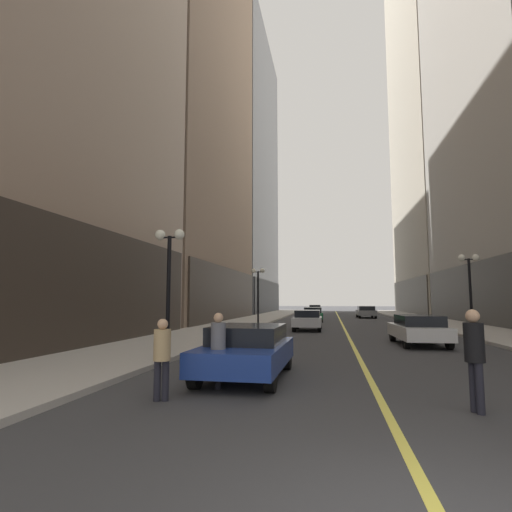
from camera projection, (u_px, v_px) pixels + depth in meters
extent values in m
plane|color=#38383A|center=(341.00, 322.00, 37.23)|extent=(200.00, 200.00, 0.00)
cube|color=#ADA8A0|center=(253.00, 320.00, 38.70)|extent=(4.50, 78.00, 0.15)
cube|color=#ADA8A0|center=(437.00, 322.00, 35.78)|extent=(4.50, 78.00, 0.15)
cube|color=#E5D64C|center=(341.00, 322.00, 37.23)|extent=(0.16, 70.00, 0.01)
cube|color=#332A23|center=(79.00, 287.00, 15.90)|extent=(0.50, 20.90, 5.00)
cube|color=gray|center=(180.00, 81.00, 42.20)|extent=(10.62, 24.00, 49.27)
cube|color=#332A23|center=(227.00, 295.00, 38.89)|extent=(0.50, 22.80, 5.00)
cube|color=slate|center=(235.00, 172.00, 66.98)|extent=(10.84, 26.00, 45.91)
cube|color=#212327|center=(268.00, 297.00, 63.83)|extent=(0.50, 24.70, 5.00)
cube|color=#A8A399|center=(511.00, 10.00, 36.99)|extent=(10.50, 24.00, 56.43)
cube|color=#3A3935|center=(466.00, 294.00, 35.13)|extent=(0.50, 22.80, 5.00)
cube|color=#B7AD99|center=(432.00, 30.00, 63.67)|extent=(10.28, 26.00, 88.06)
cube|color=#403C35|center=(409.00, 297.00, 60.08)|extent=(0.50, 24.70, 5.00)
cube|color=navy|center=(247.00, 354.00, 10.42)|extent=(2.01, 4.28, 0.55)
cube|color=black|center=(249.00, 335.00, 10.68)|extent=(1.75, 2.41, 0.50)
cylinder|color=black|center=(270.00, 378.00, 8.78)|extent=(0.23, 0.64, 0.64)
cylinder|color=black|center=(195.00, 375.00, 9.10)|extent=(0.23, 0.64, 0.64)
cylinder|color=black|center=(287.00, 358.00, 11.68)|extent=(0.23, 0.64, 0.64)
cylinder|color=black|center=(229.00, 357.00, 12.01)|extent=(0.23, 0.64, 0.64)
cube|color=silver|center=(418.00, 331.00, 18.07)|extent=(2.03, 4.57, 0.55)
cube|color=black|center=(419.00, 321.00, 17.90)|extent=(1.74, 2.58, 0.50)
cylinder|color=black|center=(392.00, 335.00, 19.72)|extent=(0.24, 0.65, 0.64)
cylinder|color=black|center=(428.00, 335.00, 19.47)|extent=(0.24, 0.65, 0.64)
cylinder|color=black|center=(406.00, 341.00, 16.61)|extent=(0.24, 0.65, 0.64)
cylinder|color=black|center=(449.00, 342.00, 16.36)|extent=(0.24, 0.65, 0.64)
cube|color=#B7B7BC|center=(308.00, 321.00, 26.78)|extent=(1.81, 4.12, 0.55)
cube|color=black|center=(308.00, 314.00, 27.03)|extent=(1.59, 2.31, 0.50)
cylinder|color=black|center=(319.00, 327.00, 25.21)|extent=(0.22, 0.64, 0.64)
cylinder|color=black|center=(294.00, 327.00, 25.48)|extent=(0.22, 0.64, 0.64)
cylinder|color=black|center=(320.00, 324.00, 28.03)|extent=(0.22, 0.64, 0.64)
cylinder|color=black|center=(297.00, 324.00, 28.29)|extent=(0.22, 0.64, 0.64)
cube|color=#196038|center=(313.00, 315.00, 37.47)|extent=(1.94, 4.45, 0.55)
cube|color=black|center=(313.00, 310.00, 37.73)|extent=(1.65, 2.51, 0.50)
cylinder|color=black|center=(322.00, 319.00, 35.82)|extent=(0.24, 0.65, 0.64)
cylinder|color=black|center=(304.00, 319.00, 36.03)|extent=(0.24, 0.65, 0.64)
cylinder|color=black|center=(321.00, 318.00, 38.84)|extent=(0.24, 0.65, 0.64)
cylinder|color=black|center=(305.00, 318.00, 39.05)|extent=(0.24, 0.65, 0.64)
cube|color=slate|center=(366.00, 313.00, 45.70)|extent=(2.02, 4.51, 0.55)
cube|color=black|center=(366.00, 308.00, 45.53)|extent=(1.75, 2.54, 0.50)
cylinder|color=black|center=(357.00, 314.00, 47.34)|extent=(0.23, 0.64, 0.64)
cylinder|color=black|center=(372.00, 315.00, 47.07)|extent=(0.23, 0.64, 0.64)
cylinder|color=black|center=(360.00, 315.00, 44.26)|extent=(0.23, 0.64, 0.64)
cylinder|color=black|center=(376.00, 316.00, 44.00)|extent=(0.23, 0.64, 0.64)
cube|color=black|center=(315.00, 310.00, 56.29)|extent=(1.83, 4.38, 0.55)
cube|color=black|center=(315.00, 307.00, 56.55)|extent=(1.57, 2.47, 0.50)
cylinder|color=black|center=(320.00, 313.00, 54.66)|extent=(0.24, 0.65, 0.64)
cylinder|color=black|center=(310.00, 312.00, 54.87)|extent=(0.24, 0.65, 0.64)
cylinder|color=black|center=(320.00, 312.00, 57.64)|extent=(0.24, 0.65, 0.64)
cylinder|color=black|center=(310.00, 312.00, 57.85)|extent=(0.24, 0.65, 0.64)
cylinder|color=black|center=(480.00, 389.00, 7.13)|extent=(0.14, 0.14, 0.88)
cylinder|color=black|center=(474.00, 387.00, 7.28)|extent=(0.14, 0.14, 0.88)
cylinder|color=black|center=(474.00, 342.00, 7.29)|extent=(0.43, 0.43, 0.70)
sphere|color=tan|center=(473.00, 316.00, 7.34)|extent=(0.24, 0.24, 0.24)
cylinder|color=black|center=(218.00, 369.00, 9.31)|extent=(0.14, 0.14, 0.82)
cylinder|color=black|center=(218.00, 370.00, 9.15)|extent=(0.14, 0.14, 0.82)
cylinder|color=slate|center=(218.00, 337.00, 9.31)|extent=(0.42, 0.42, 0.65)
sphere|color=tan|center=(218.00, 318.00, 9.36)|extent=(0.22, 0.22, 0.22)
cylinder|color=black|center=(165.00, 381.00, 8.07)|extent=(0.14, 0.14, 0.78)
cylinder|color=black|center=(157.00, 381.00, 8.06)|extent=(0.14, 0.14, 0.78)
cylinder|color=tan|center=(162.00, 345.00, 8.15)|extent=(0.41, 0.41, 0.62)
sphere|color=tan|center=(163.00, 324.00, 8.19)|extent=(0.21, 0.21, 0.21)
cylinder|color=black|center=(168.00, 297.00, 13.92)|extent=(0.14, 0.14, 4.20)
cylinder|color=black|center=(170.00, 237.00, 14.15)|extent=(0.80, 0.06, 0.06)
sphere|color=white|center=(160.00, 235.00, 14.22)|extent=(0.36, 0.36, 0.36)
sphere|color=white|center=(179.00, 234.00, 14.09)|extent=(0.36, 0.36, 0.36)
cylinder|color=black|center=(258.00, 299.00, 31.28)|extent=(0.14, 0.14, 4.20)
cylinder|color=black|center=(258.00, 272.00, 31.50)|extent=(0.80, 0.06, 0.06)
sphere|color=white|center=(254.00, 271.00, 31.58)|extent=(0.36, 0.36, 0.36)
sphere|color=white|center=(262.00, 271.00, 31.45)|extent=(0.36, 0.36, 0.36)
cylinder|color=black|center=(471.00, 298.00, 21.57)|extent=(0.14, 0.14, 4.20)
cylinder|color=black|center=(469.00, 259.00, 21.79)|extent=(0.80, 0.06, 0.06)
sphere|color=white|center=(461.00, 258.00, 21.87)|extent=(0.36, 0.36, 0.36)
sphere|color=white|center=(476.00, 257.00, 21.74)|extent=(0.36, 0.36, 0.36)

